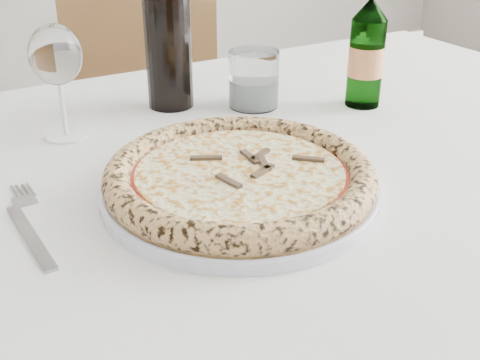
{
  "coord_description": "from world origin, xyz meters",
  "views": [
    {
      "loc": [
        -0.24,
        -0.47,
        1.11
      ],
      "look_at": [
        -0.0,
        0.13,
        0.78
      ],
      "focal_mm": 45.0,
      "sensor_mm": 36.0,
      "label": 1
    }
  ],
  "objects_px": {
    "wine_glass": "(56,58)",
    "tumbler": "(254,83)",
    "plate": "(240,188)",
    "wine_bottle": "(167,27)",
    "beer_bottle": "(367,53)",
    "pizza": "(240,175)",
    "dining_table": "(214,214)",
    "chair_far": "(146,116)"
  },
  "relations": [
    {
      "from": "plate",
      "to": "wine_bottle",
      "type": "distance_m",
      "value": 0.36
    },
    {
      "from": "chair_far",
      "to": "wine_glass",
      "type": "xyz_separation_m",
      "value": [
        -0.26,
        -0.62,
        0.34
      ]
    },
    {
      "from": "pizza",
      "to": "wine_bottle",
      "type": "distance_m",
      "value": 0.36
    },
    {
      "from": "tumbler",
      "to": "beer_bottle",
      "type": "xyz_separation_m",
      "value": [
        0.17,
        -0.06,
        0.05
      ]
    },
    {
      "from": "dining_table",
      "to": "chair_far",
      "type": "relative_size",
      "value": 1.77
    },
    {
      "from": "tumbler",
      "to": "wine_bottle",
      "type": "distance_m",
      "value": 0.17
    },
    {
      "from": "plate",
      "to": "pizza",
      "type": "relative_size",
      "value": 1.03
    },
    {
      "from": "beer_bottle",
      "to": "wine_glass",
      "type": "bearing_deg",
      "value": 175.01
    },
    {
      "from": "dining_table",
      "to": "wine_bottle",
      "type": "xyz_separation_m",
      "value": [
        0.01,
        0.24,
        0.21
      ]
    },
    {
      "from": "plate",
      "to": "tumbler",
      "type": "height_order",
      "value": "tumbler"
    },
    {
      "from": "wine_glass",
      "to": "pizza",
      "type": "bearing_deg",
      "value": -56.86
    },
    {
      "from": "beer_bottle",
      "to": "wine_bottle",
      "type": "distance_m",
      "value": 0.33
    },
    {
      "from": "dining_table",
      "to": "tumbler",
      "type": "distance_m",
      "value": 0.26
    },
    {
      "from": "plate",
      "to": "pizza",
      "type": "distance_m",
      "value": 0.02
    },
    {
      "from": "chair_far",
      "to": "wine_bottle",
      "type": "bearing_deg",
      "value": -97.76
    },
    {
      "from": "dining_table",
      "to": "beer_bottle",
      "type": "xyz_separation_m",
      "value": [
        0.31,
        0.12,
        0.17
      ]
    },
    {
      "from": "chair_far",
      "to": "pizza",
      "type": "relative_size",
      "value": 2.83
    },
    {
      "from": "beer_bottle",
      "to": "dining_table",
      "type": "bearing_deg",
      "value": -158.54
    },
    {
      "from": "chair_far",
      "to": "dining_table",
      "type": "bearing_deg",
      "value": -96.13
    },
    {
      "from": "plate",
      "to": "tumbler",
      "type": "distance_m",
      "value": 0.32
    },
    {
      "from": "dining_table",
      "to": "wine_bottle",
      "type": "distance_m",
      "value": 0.32
    },
    {
      "from": "pizza",
      "to": "wine_glass",
      "type": "height_order",
      "value": "wine_glass"
    },
    {
      "from": "plate",
      "to": "pizza",
      "type": "height_order",
      "value": "pizza"
    },
    {
      "from": "pizza",
      "to": "dining_table",
      "type": "bearing_deg",
      "value": 90.0
    },
    {
      "from": "wine_glass",
      "to": "wine_bottle",
      "type": "bearing_deg",
      "value": 22.1
    },
    {
      "from": "chair_far",
      "to": "beer_bottle",
      "type": "xyz_separation_m",
      "value": [
        0.23,
        -0.66,
        0.31
      ]
    },
    {
      "from": "pizza",
      "to": "beer_bottle",
      "type": "distance_m",
      "value": 0.39
    },
    {
      "from": "dining_table",
      "to": "wine_glass",
      "type": "relative_size",
      "value": 9.82
    },
    {
      "from": "wine_bottle",
      "to": "plate",
      "type": "bearing_deg",
      "value": -91.68
    },
    {
      "from": "dining_table",
      "to": "beer_bottle",
      "type": "relative_size",
      "value": 7.38
    },
    {
      "from": "chair_far",
      "to": "beer_bottle",
      "type": "distance_m",
      "value": 0.77
    },
    {
      "from": "chair_far",
      "to": "pizza",
      "type": "bearing_deg",
      "value": -95.44
    },
    {
      "from": "plate",
      "to": "dining_table",
      "type": "bearing_deg",
      "value": 90.0
    },
    {
      "from": "plate",
      "to": "wine_bottle",
      "type": "bearing_deg",
      "value": 88.32
    },
    {
      "from": "dining_table",
      "to": "pizza",
      "type": "distance_m",
      "value": 0.15
    },
    {
      "from": "chair_far",
      "to": "tumbler",
      "type": "distance_m",
      "value": 0.66
    },
    {
      "from": "dining_table",
      "to": "pizza",
      "type": "xyz_separation_m",
      "value": [
        -0.0,
        -0.1,
        0.11
      ]
    },
    {
      "from": "chair_far",
      "to": "wine_glass",
      "type": "relative_size",
      "value": 5.54
    },
    {
      "from": "chair_far",
      "to": "tumbler",
      "type": "bearing_deg",
      "value": -84.8
    },
    {
      "from": "dining_table",
      "to": "tumbler",
      "type": "relative_size",
      "value": 17.65
    },
    {
      "from": "pizza",
      "to": "tumbler",
      "type": "height_order",
      "value": "tumbler"
    },
    {
      "from": "wine_glass",
      "to": "tumbler",
      "type": "xyz_separation_m",
      "value": [
        0.31,
        0.02,
        -0.08
      ]
    }
  ]
}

